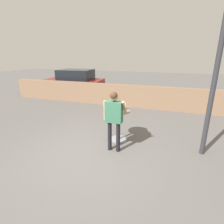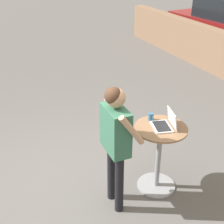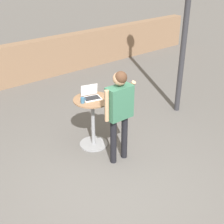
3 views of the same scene
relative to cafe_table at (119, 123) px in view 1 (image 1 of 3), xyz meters
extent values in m
plane|color=#5B5956|center=(-0.48, -1.13, -0.58)|extent=(50.00, 50.00, 0.00)
cube|color=#84664C|center=(-0.48, 3.83, -0.02)|extent=(14.53, 0.35, 1.11)
cylinder|color=gray|center=(0.00, 0.00, -0.56)|extent=(0.54, 0.54, 0.03)
cylinder|color=gray|center=(0.00, 0.00, -0.09)|extent=(0.07, 0.07, 0.92)
cylinder|color=#8C6647|center=(0.00, 0.00, 0.38)|extent=(0.69, 0.69, 0.02)
cube|color=silver|center=(0.00, 0.01, 0.40)|extent=(0.36, 0.30, 0.02)
cube|color=black|center=(0.00, 0.01, 0.41)|extent=(0.31, 0.24, 0.00)
cube|color=silver|center=(0.03, 0.13, 0.51)|extent=(0.32, 0.12, 0.21)
cube|color=white|center=(0.03, 0.13, 0.52)|extent=(0.29, 0.10, 0.19)
cylinder|color=#336084|center=(-0.22, -0.02, 0.44)|extent=(0.07, 0.07, 0.10)
torus|color=#336084|center=(-0.17, -0.02, 0.44)|extent=(0.05, 0.01, 0.05)
cylinder|color=black|center=(-0.05, -0.67, -0.15)|extent=(0.11, 0.11, 0.85)
cylinder|color=black|center=(0.19, -0.67, -0.15)|extent=(0.11, 0.11, 0.85)
cube|color=#33664C|center=(0.07, -0.67, 0.56)|extent=(0.45, 0.23, 0.56)
sphere|color=tan|center=(0.07, -0.67, 0.97)|extent=(0.22, 0.22, 0.22)
sphere|color=#472D1E|center=(0.07, -0.70, 1.00)|extent=(0.20, 0.20, 0.20)
cylinder|color=tan|center=(-0.19, -0.67, 0.57)|extent=(0.07, 0.07, 0.53)
cylinder|color=tan|center=(0.33, -0.59, 0.68)|extent=(0.07, 0.32, 0.41)
cube|color=maroon|center=(-5.01, 5.67, 0.06)|extent=(4.08, 2.25, 0.70)
cube|color=black|center=(-4.81, 5.68, 0.74)|extent=(2.30, 1.86, 0.66)
cylinder|color=black|center=(-6.13, 4.66, -0.26)|extent=(0.65, 0.28, 0.64)
cylinder|color=black|center=(-6.30, 6.45, -0.26)|extent=(0.65, 0.28, 0.64)
cylinder|color=black|center=(-3.71, 4.88, -0.26)|extent=(0.65, 0.28, 0.64)
cylinder|color=black|center=(-3.88, 6.67, -0.26)|extent=(0.65, 0.28, 0.64)
cylinder|color=#2D2D33|center=(2.38, -0.03, 1.62)|extent=(0.12, 0.12, 4.40)
camera|label=1|loc=(1.47, -4.79, 1.97)|focal=28.00mm
camera|label=2|loc=(2.89, -1.96, 2.44)|focal=50.00mm
camera|label=3|loc=(-2.90, -4.15, 2.77)|focal=50.00mm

